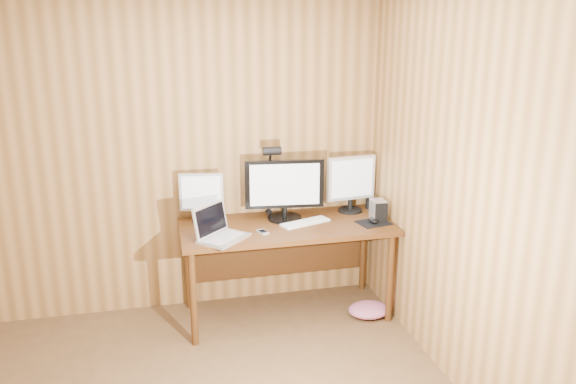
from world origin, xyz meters
name	(u,v)px	position (x,y,z in m)	size (l,w,h in m)	color
room_shell	(161,253)	(0.00, 0.00, 1.25)	(4.00, 4.00, 4.00)	brown
desk	(284,236)	(0.93, 1.70, 0.63)	(1.60, 0.70, 0.75)	#49270F
monitor_center	(285,189)	(0.94, 1.75, 1.00)	(0.61, 0.26, 0.47)	black
monitor_left	(202,196)	(0.32, 1.85, 0.95)	(0.33, 0.16, 0.38)	black
monitor_right	(351,182)	(1.51, 1.82, 1.00)	(0.41, 0.19, 0.46)	black
laptop	(218,230)	(0.39, 1.45, 0.81)	(0.42, 0.42, 0.24)	silver
keyboard	(305,222)	(1.07, 1.62, 0.76)	(0.41, 0.24, 0.02)	white
mousepad	(373,223)	(1.58, 1.51, 0.75)	(0.24, 0.19, 0.00)	black
mouse	(374,220)	(1.58, 1.51, 0.77)	(0.07, 0.11, 0.04)	black
hard_drive	(378,211)	(1.64, 1.55, 0.83)	(0.11, 0.15, 0.16)	silver
phone	(263,232)	(0.72, 1.49, 0.76)	(0.08, 0.12, 0.02)	silver
speaker	(369,201)	(1.68, 1.86, 0.82)	(0.06, 0.06, 0.13)	black
desk_lamp	(270,170)	(0.86, 1.86, 1.13)	(0.14, 0.20, 0.61)	black
fabric_pile	(369,310)	(1.55, 1.45, 0.05)	(0.32, 0.27, 0.10)	#C25E7F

